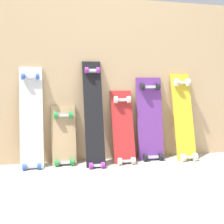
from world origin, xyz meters
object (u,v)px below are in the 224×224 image
object	(u,v)px
skateboard_yellow	(184,120)
skateboard_white	(31,121)
skateboard_black	(94,117)
skateboard_natural	(64,139)
skateboard_purple	(150,122)
skateboard_red	(123,130)

from	to	relation	value
skateboard_yellow	skateboard_white	bearing A→B (deg)	178.92
skateboard_black	skateboard_natural	bearing A→B (deg)	165.33
skateboard_natural	skateboard_black	world-z (taller)	skateboard_black
skateboard_black	skateboard_yellow	size ratio (longest dim) A/B	1.13
skateboard_natural	skateboard_black	size ratio (longest dim) A/B	0.60
skateboard_natural	skateboard_purple	size ratio (longest dim) A/B	0.70
skateboard_black	skateboard_yellow	distance (m)	0.85
skateboard_white	skateboard_black	xyz separation A→B (m)	(0.52, -0.05, 0.03)
skateboard_black	skateboard_purple	world-z (taller)	skateboard_black
skateboard_black	skateboard_purple	size ratio (longest dim) A/B	1.18
skateboard_white	skateboard_purple	bearing A→B (deg)	1.20
skateboard_natural	skateboard_black	bearing A→B (deg)	-14.67
skateboard_black	skateboard_yellow	bearing A→B (deg)	1.31
skateboard_purple	skateboard_black	bearing A→B (deg)	-172.86
skateboard_white	skateboard_purple	world-z (taller)	skateboard_white
skateboard_natural	skateboard_red	bearing A→B (deg)	-4.12
skateboard_white	skateboard_red	size ratio (longest dim) A/B	1.30
skateboard_black	skateboard_white	bearing A→B (deg)	175.02
skateboard_purple	skateboard_red	bearing A→B (deg)	-171.75
skateboard_black	skateboard_red	xyz separation A→B (m)	(0.27, 0.03, -0.13)
skateboard_red	skateboard_yellow	size ratio (longest dim) A/B	0.82
skateboard_white	skateboard_natural	size ratio (longest dim) A/B	1.58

